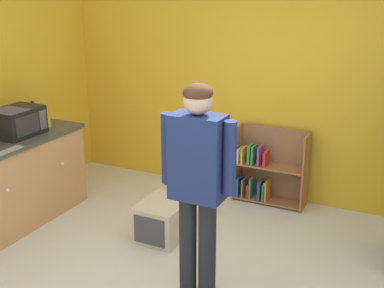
% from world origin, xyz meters
% --- Properties ---
extents(back_wall, '(5.20, 0.06, 2.70)m').
position_xyz_m(back_wall, '(0.00, 2.33, 1.35)').
color(back_wall, gold).
rests_on(back_wall, ground).
extents(bookshelf, '(0.80, 0.28, 0.85)m').
position_xyz_m(bookshelf, '(-0.05, 2.14, 0.36)').
color(bookshelf, '#986239').
rests_on(bookshelf, ground).
extents(standing_person, '(0.57, 0.22, 1.73)m').
position_xyz_m(standing_person, '(0.08, 0.07, 1.04)').
color(standing_person, black).
rests_on(standing_person, ground).
extents(pet_carrier, '(0.42, 0.55, 0.36)m').
position_xyz_m(pet_carrier, '(-0.68, 0.90, 0.18)').
color(pet_carrier, beige).
rests_on(pet_carrier, ground).
extents(microwave, '(0.37, 0.48, 0.28)m').
position_xyz_m(microwave, '(-2.21, 0.66, 1.04)').
color(microwave, black).
rests_on(microwave, kitchen_counter).
extents(green_glass_bottle, '(0.07, 0.07, 0.25)m').
position_xyz_m(green_glass_bottle, '(-2.38, 1.06, 1.00)').
color(green_glass_bottle, '#33753D').
rests_on(green_glass_bottle, kitchen_counter).
extents(yellow_cup, '(0.08, 0.08, 0.09)m').
position_xyz_m(yellow_cup, '(-2.15, 1.01, 0.95)').
color(yellow_cup, yellow).
rests_on(yellow_cup, kitchen_counter).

